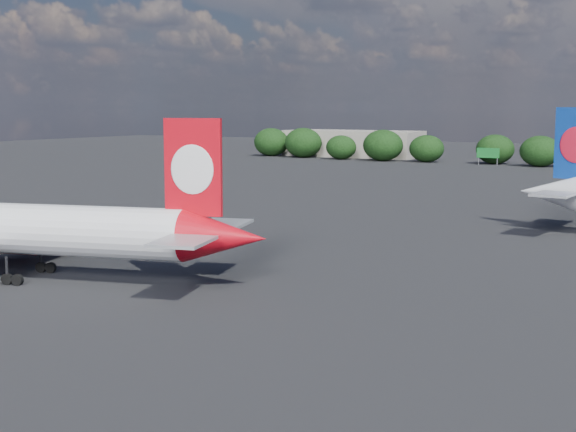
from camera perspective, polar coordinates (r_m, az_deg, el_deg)
The scene contains 5 objects.
ground at distance 103.67m, azimuth 5.66°, elevation -0.69°, with size 500.00×500.00×0.00m, color black.
qantas_airliner at distance 74.79m, azimuth -18.51°, elevation -0.96°, with size 43.05×41.26×14.25m.
terminal_building at distance 249.92m, azimuth 4.64°, elevation 5.16°, with size 42.00×16.00×8.00m.
highway_sign at distance 218.27m, azimuth 14.04°, elevation 4.35°, with size 6.00×0.30×4.50m.
horizon_treeline at distance 216.01m, azimuth 19.54°, elevation 4.38°, with size 201.50×14.51×9.30m.
Camera 1 is at (42.32, -33.43, 15.13)m, focal length 50.00 mm.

